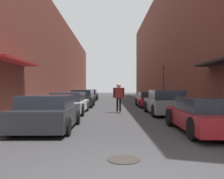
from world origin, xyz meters
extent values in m
plane|color=#38383A|center=(0.00, 20.92, 0.00)|extent=(115.09, 115.09, 0.00)
cube|color=gray|center=(-4.76, 26.16, 0.06)|extent=(1.80, 52.31, 0.12)
cube|color=gray|center=(4.76, 26.16, 0.06)|extent=(1.80, 52.31, 0.12)
cube|color=brown|center=(-7.66, 26.16, 4.75)|extent=(4.00, 52.31, 9.49)
cube|color=maroon|center=(-5.26, 9.15, 2.90)|extent=(1.00, 4.80, 0.12)
cube|color=brown|center=(7.66, 26.16, 6.84)|extent=(4.00, 52.31, 13.68)
cube|color=black|center=(5.26, 9.15, 2.90)|extent=(1.00, 4.80, 0.12)
cube|color=#232326|center=(-2.73, 5.63, 0.50)|extent=(1.90, 4.11, 0.68)
cube|color=#232833|center=(-2.73, 5.42, 1.06)|extent=(1.66, 2.14, 0.43)
cylinder|color=black|center=(-3.65, 6.90, 0.30)|extent=(0.18, 0.60, 0.60)
cylinder|color=black|center=(-1.80, 6.90, 0.30)|extent=(0.18, 0.60, 0.60)
cylinder|color=black|center=(-3.65, 4.36, 0.30)|extent=(0.18, 0.60, 0.60)
cylinder|color=black|center=(-1.80, 4.36, 0.30)|extent=(0.18, 0.60, 0.60)
cube|color=silver|center=(-2.87, 11.43, 0.47)|extent=(2.00, 4.81, 0.57)
cube|color=#232833|center=(-2.87, 11.19, 1.01)|extent=(1.73, 2.51, 0.52)
cylinder|color=black|center=(-3.81, 12.92, 0.34)|extent=(0.18, 0.68, 0.68)
cylinder|color=black|center=(-1.93, 12.92, 0.34)|extent=(0.18, 0.68, 0.68)
cylinder|color=black|center=(-3.81, 9.95, 0.34)|extent=(0.18, 0.68, 0.68)
cylinder|color=black|center=(-1.93, 9.95, 0.34)|extent=(0.18, 0.68, 0.68)
cube|color=#232326|center=(-2.69, 16.93, 0.52)|extent=(1.83, 4.07, 0.67)
cube|color=#232833|center=(-2.69, 16.73, 1.12)|extent=(1.59, 2.13, 0.53)
cylinder|color=black|center=(-3.56, 18.19, 0.35)|extent=(0.18, 0.69, 0.69)
cylinder|color=black|center=(-1.83, 18.19, 0.35)|extent=(0.18, 0.69, 0.69)
cylinder|color=black|center=(-3.56, 15.68, 0.35)|extent=(0.18, 0.69, 0.69)
cylinder|color=black|center=(-1.83, 15.68, 0.35)|extent=(0.18, 0.69, 0.69)
cube|color=#232326|center=(-2.89, 22.29, 0.49)|extent=(1.81, 4.80, 0.65)
cube|color=#232833|center=(-2.89, 22.05, 1.08)|extent=(1.56, 2.51, 0.51)
cylinder|color=black|center=(-3.73, 23.76, 0.30)|extent=(0.18, 0.61, 0.61)
cylinder|color=black|center=(-2.06, 23.76, 0.30)|extent=(0.18, 0.61, 0.61)
cylinder|color=black|center=(-3.73, 20.81, 0.30)|extent=(0.18, 0.61, 0.61)
cylinder|color=black|center=(-2.06, 20.81, 0.30)|extent=(0.18, 0.61, 0.61)
cube|color=black|center=(-2.86, 27.73, 0.54)|extent=(1.84, 4.34, 0.68)
cube|color=#232833|center=(-2.86, 27.51, 1.11)|extent=(1.59, 2.27, 0.47)
cylinder|color=black|center=(-3.72, 29.06, 0.36)|extent=(0.18, 0.72, 0.72)
cylinder|color=black|center=(-2.00, 29.06, 0.36)|extent=(0.18, 0.72, 0.72)
cylinder|color=black|center=(-3.72, 26.39, 0.36)|extent=(0.18, 0.72, 0.72)
cylinder|color=black|center=(-2.00, 26.39, 0.36)|extent=(0.18, 0.72, 0.72)
cube|color=maroon|center=(2.83, 5.00, 0.47)|extent=(1.87, 4.59, 0.56)
cube|color=#232833|center=(2.83, 4.78, 0.98)|extent=(1.59, 2.40, 0.46)
cylinder|color=black|center=(1.98, 6.41, 0.35)|extent=(0.18, 0.71, 0.71)
cylinder|color=black|center=(3.68, 6.41, 0.35)|extent=(0.18, 0.71, 0.71)
cylinder|color=black|center=(1.98, 3.60, 0.35)|extent=(0.18, 0.71, 0.71)
cube|color=gray|center=(2.83, 10.91, 0.53)|extent=(1.98, 4.60, 0.70)
cube|color=#232833|center=(2.83, 10.68, 1.15)|extent=(1.72, 2.40, 0.54)
cylinder|color=black|center=(1.90, 12.32, 0.34)|extent=(0.18, 0.68, 0.68)
cylinder|color=black|center=(3.76, 12.32, 0.34)|extent=(0.18, 0.68, 0.68)
cylinder|color=black|center=(1.90, 9.49, 0.34)|extent=(0.18, 0.68, 0.68)
cylinder|color=black|center=(3.76, 9.49, 0.34)|extent=(0.18, 0.68, 0.68)
cube|color=maroon|center=(2.82, 16.63, 0.47)|extent=(1.93, 3.93, 0.61)
cube|color=#232833|center=(2.82, 16.43, 1.00)|extent=(1.68, 2.05, 0.44)
cylinder|color=black|center=(1.90, 17.84, 0.30)|extent=(0.18, 0.61, 0.61)
cylinder|color=black|center=(3.74, 17.84, 0.30)|extent=(0.18, 0.61, 0.61)
cylinder|color=black|center=(1.90, 15.41, 0.30)|extent=(0.18, 0.61, 0.61)
cylinder|color=black|center=(3.74, 15.41, 0.30)|extent=(0.18, 0.61, 0.61)
cube|color=brown|center=(0.13, 11.80, 0.07)|extent=(0.20, 0.78, 0.02)
cylinder|color=beige|center=(0.06, 12.05, 0.03)|extent=(0.03, 0.06, 0.06)
cylinder|color=beige|center=(0.21, 12.05, 0.03)|extent=(0.03, 0.06, 0.06)
cylinder|color=beige|center=(0.06, 11.55, 0.03)|extent=(0.03, 0.06, 0.06)
cylinder|color=beige|center=(0.21, 11.55, 0.03)|extent=(0.03, 0.06, 0.06)
cylinder|color=black|center=(0.05, 11.80, 0.50)|extent=(0.13, 0.13, 0.84)
cylinder|color=black|center=(0.22, 11.80, 0.50)|extent=(0.13, 0.13, 0.84)
cube|color=maroon|center=(0.13, 11.80, 1.24)|extent=(0.50, 0.23, 0.65)
sphere|color=tan|center=(0.13, 11.80, 1.70)|extent=(0.27, 0.27, 0.27)
cylinder|color=maroon|center=(-0.17, 11.80, 1.24)|extent=(0.10, 0.10, 0.61)
cylinder|color=maroon|center=(0.44, 11.80, 1.24)|extent=(0.10, 0.10, 0.61)
cylinder|color=#332D28|center=(-0.15, 1.68, 0.01)|extent=(0.70, 0.70, 0.02)
cylinder|color=#2D2D2D|center=(5.33, 22.86, 2.03)|extent=(0.10, 0.10, 3.81)
cube|color=#332D0F|center=(5.33, 22.86, 3.71)|extent=(0.16, 0.16, 0.45)
sphere|color=red|center=(5.33, 22.77, 3.82)|extent=(0.11, 0.11, 0.11)
camera|label=1|loc=(-0.46, -3.65, 1.55)|focal=40.00mm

